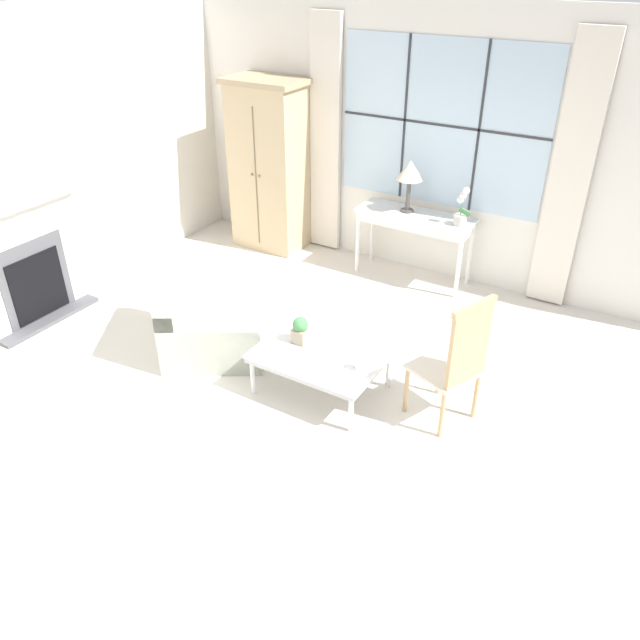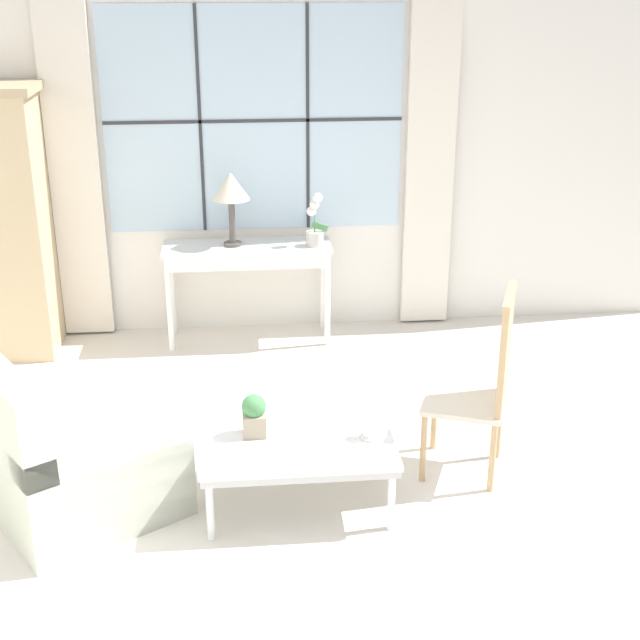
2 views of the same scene
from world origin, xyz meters
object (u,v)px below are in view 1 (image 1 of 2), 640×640
console_table (415,222)px  potted_plant_small (300,330)px  fireplace (22,251)px  side_chair_wooden (457,358)px  armchair_upholstered (211,321)px  armoire (269,166)px  table_lamp (410,172)px  pillar_candle (360,364)px  potted_orchid (461,211)px  coffee_table (321,356)px

console_table → potted_plant_small: 2.26m
fireplace → side_chair_wooden: 4.14m
armchair_upholstered → console_table: bearing=66.9°
armoire → armchair_upholstered: bearing=-68.2°
table_lamp → pillar_candle: size_ratio=4.33×
armoire → console_table: bearing=1.4°
pillar_candle → potted_plant_small: bearing=171.1°
console_table → side_chair_wooden: side_chair_wooden is taller
armoire → potted_plant_small: (1.84, -2.21, -0.48)m
console_table → potted_orchid: 0.56m
fireplace → table_lamp: (2.72, 2.74, 0.46)m
table_lamp → armchair_upholstered: 2.59m
armoire → potted_plant_small: size_ratio=8.44×
potted_plant_small → coffee_table: bearing=-9.2°
armchair_upholstered → table_lamp: bearing=69.2°
side_chair_wooden → pillar_candle: bearing=-160.6°
console_table → potted_plant_small: console_table is taller
console_table → coffee_table: 2.32m
side_chair_wooden → potted_plant_small: bearing=-173.7°
fireplace → coffee_table: size_ratio=2.21×
armchair_upholstered → side_chair_wooden: side_chair_wooden is taller
armoire → coffee_table: (2.06, -2.24, -0.64)m
fireplace → console_table: (2.83, 2.73, -0.06)m
armchair_upholstered → potted_plant_small: 0.98m
potted_orchid → armchair_upholstered: potted_orchid is taller
armoire → potted_plant_small: 2.91m
armoire → table_lamp: armoire is taller
potted_orchid → pillar_candle: 2.34m
console_table → armoire: bearing=-178.6°
console_table → fireplace: bearing=-136.0°
fireplace → side_chair_wooden: (4.09, 0.62, -0.14)m
table_lamp → potted_orchid: (0.61, -0.06, -0.28)m
potted_orchid → pillar_candle: potted_orchid is taller
armoire → console_table: armoire is taller
fireplace → potted_orchid: size_ratio=5.65×
coffee_table → armchair_upholstered: bearing=178.8°
coffee_table → table_lamp: bearing=97.7°
armchair_upholstered → side_chair_wooden: (2.24, 0.15, 0.30)m
potted_orchid → coffee_table: potted_orchid is taller
table_lamp → armchair_upholstered: size_ratio=0.46×
armoire → console_table: (1.85, 0.04, -0.32)m
potted_orchid → armchair_upholstered: bearing=-123.7°
side_chair_wooden → coffee_table: 1.11m
armchair_upholstered → coffee_table: armchair_upholstered is taller
armoire → potted_plant_small: armoire is taller
armchair_upholstered → side_chair_wooden: size_ratio=1.11×
fireplace → potted_plant_small: (2.81, 0.48, -0.23)m
potted_orchid → coffee_table: 2.33m
potted_orchid → coffee_table: (-0.30, -2.24, -0.57)m
table_lamp → armchair_upholstered: bearing=-110.8°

